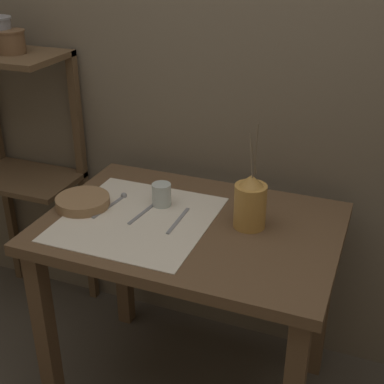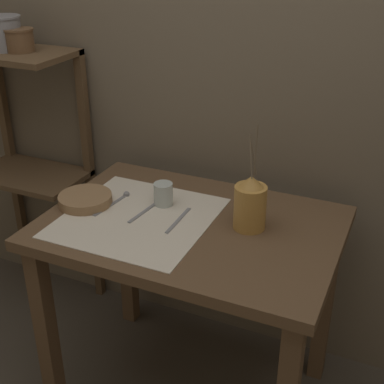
% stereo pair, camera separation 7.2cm
% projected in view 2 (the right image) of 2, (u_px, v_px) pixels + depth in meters
% --- Properties ---
extents(stone_wall_back, '(7.00, 0.06, 2.40)m').
position_uv_depth(stone_wall_back, '(240.00, 74.00, 2.04)').
color(stone_wall_back, '#6B5E4C').
rests_on(stone_wall_back, ground_plane).
extents(wooden_table, '(1.02, 0.71, 0.79)m').
position_uv_depth(wooden_table, '(191.00, 254.00, 1.90)').
color(wooden_table, brown).
rests_on(wooden_table, ground_plane).
extents(wooden_shelf_unit, '(0.50, 0.31, 1.25)m').
position_uv_depth(wooden_shelf_unit, '(31.00, 137.00, 2.39)').
color(wooden_shelf_unit, brown).
rests_on(wooden_shelf_unit, ground_plane).
extents(linen_cloth, '(0.50, 0.52, 0.00)m').
position_uv_depth(linen_cloth, '(138.00, 217.00, 1.88)').
color(linen_cloth, beige).
rests_on(linen_cloth, wooden_table).
extents(pitcher_with_flowers, '(0.11, 0.11, 0.38)m').
position_uv_depth(pitcher_with_flowers, '(250.00, 204.00, 1.78)').
color(pitcher_with_flowers, '#B7843D').
rests_on(pitcher_with_flowers, wooden_table).
extents(wooden_bowl, '(0.20, 0.20, 0.04)m').
position_uv_depth(wooden_bowl, '(85.00, 200.00, 1.96)').
color(wooden_bowl, '#8E6B47').
rests_on(wooden_bowl, wooden_table).
extents(glass_tumbler_near, '(0.07, 0.07, 0.08)m').
position_uv_depth(glass_tumbler_near, '(163.00, 194.00, 1.94)').
color(glass_tumbler_near, '#B7C1BC').
rests_on(glass_tumbler_near, wooden_table).
extents(spoon_inner, '(0.04, 0.20, 0.02)m').
position_uv_depth(spoon_inner, '(120.00, 198.00, 2.00)').
color(spoon_inner, gray).
rests_on(spoon_inner, wooden_table).
extents(fork_inner, '(0.04, 0.19, 0.00)m').
position_uv_depth(fork_inner, '(144.00, 212.00, 1.91)').
color(fork_inner, gray).
rests_on(fork_inner, wooden_table).
extents(knife_center, '(0.01, 0.19, 0.00)m').
position_uv_depth(knife_center, '(178.00, 220.00, 1.85)').
color(knife_center, gray).
rests_on(knife_center, wooden_table).
extents(metal_pot_large, '(0.16, 0.16, 0.14)m').
position_uv_depth(metal_pot_large, '(2.00, 32.00, 2.16)').
color(metal_pot_large, gray).
rests_on(metal_pot_large, wooden_shelf_unit).
extents(metal_pot_small, '(0.12, 0.12, 0.09)m').
position_uv_depth(metal_pot_small, '(19.00, 39.00, 2.14)').
color(metal_pot_small, brown).
rests_on(metal_pot_small, wooden_shelf_unit).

